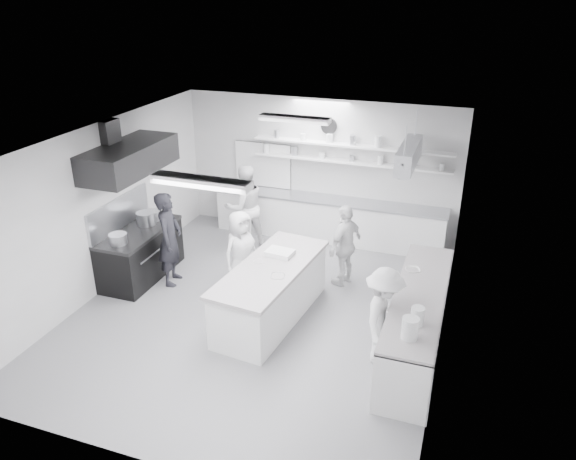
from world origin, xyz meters
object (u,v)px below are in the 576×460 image
(back_counter, at_px, (328,219))
(prep_island, at_px, (271,293))
(cook_back, at_px, (245,207))
(right_counter, at_px, (417,322))
(stove, at_px, (141,255))
(cook_stove, at_px, (170,239))

(back_counter, bearing_deg, prep_island, -90.86)
(prep_island, distance_m, cook_back, 2.89)
(right_counter, bearing_deg, back_counter, 124.65)
(back_counter, distance_m, prep_island, 3.33)
(cook_back, bearing_deg, back_counter, 165.16)
(stove, bearing_deg, back_counter, 43.99)
(prep_island, xyz_separation_m, cook_stove, (-2.18, 0.52, 0.43))
(stove, bearing_deg, prep_island, -10.53)
(stove, relative_size, right_counter, 0.55)
(prep_island, height_order, cook_stove, cook_stove)
(cook_stove, bearing_deg, back_counter, -51.10)
(cook_stove, height_order, cook_back, cook_stove)
(back_counter, height_order, prep_island, back_counter)
(prep_island, bearing_deg, cook_stove, 172.79)
(stove, distance_m, back_counter, 4.03)
(stove, distance_m, cook_stove, 0.80)
(stove, relative_size, prep_island, 0.72)
(right_counter, xyz_separation_m, prep_island, (-2.40, 0.07, -0.01))
(cook_stove, xyz_separation_m, cook_back, (0.67, 1.91, -0.00))
(stove, distance_m, right_counter, 5.28)
(right_counter, height_order, cook_back, cook_back)
(prep_island, relative_size, cook_stove, 1.40)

